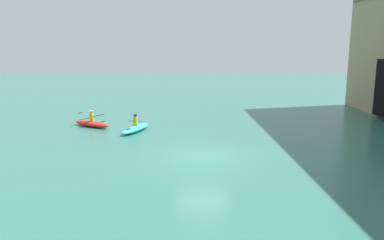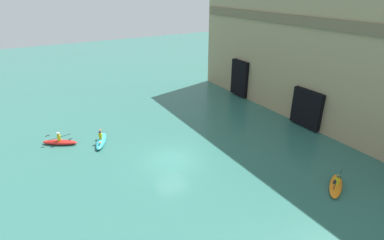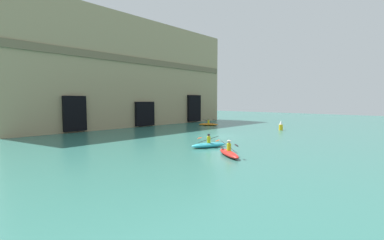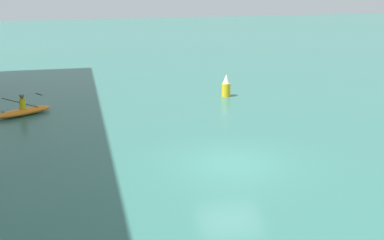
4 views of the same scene
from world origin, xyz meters
name	(u,v)px [view 1 (image 1 of 4)]	position (x,y,z in m)	size (l,w,h in m)	color
ground_plane	(203,156)	(0.00, 0.00, 0.00)	(120.00, 120.00, 0.00)	#2D665B
kayak_cyan	(136,128)	(-5.74, -4.13, 0.24)	(3.22, 1.96, 1.16)	#33B2C6
kayak_red	(92,123)	(-7.37, -7.36, 0.24)	(2.31, 3.02, 1.14)	red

